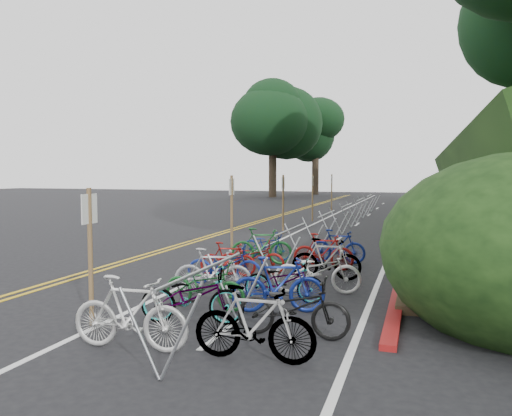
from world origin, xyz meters
The scene contains 9 objects.
ground centered at (0.00, 0.00, 0.00)m, with size 120.00×120.00×0.00m, color black.
road_markings centered at (0.63, 10.10, 0.00)m, with size 7.47×80.00×0.01m.
red_curb centered at (5.70, 12.00, 0.05)m, with size 0.25×28.00×0.10m, color maroon.
bike_rack_front centered at (3.09, -2.55, 0.85)m, with size 1.14×2.93×1.16m.
bike_racks_rest centered at (3.00, 13.00, 0.85)m, with size 1.14×23.00×1.17m.
signpost_near centered at (0.86, -2.25, 1.33)m, with size 0.08×0.40×2.32m.
signposts_rest centered at (0.60, 14.00, 1.43)m, with size 0.08×18.40×2.50m.
bike_front centered at (1.58, 2.20, 0.43)m, with size 1.43×0.40×0.86m, color maroon.
bike_valet centered at (2.97, 0.71, 0.48)m, with size 3.26×9.75×1.09m.
Camera 1 is at (6.10, -9.24, 2.56)m, focal length 35.00 mm.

